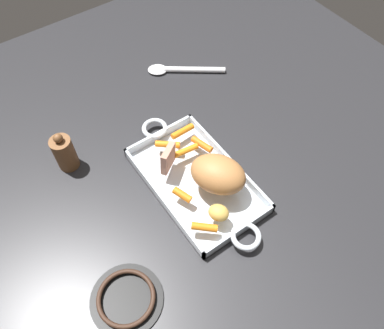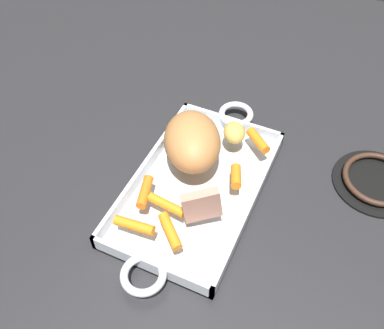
% 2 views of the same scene
% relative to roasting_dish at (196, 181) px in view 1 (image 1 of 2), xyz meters
% --- Properties ---
extents(ground_plane, '(1.72, 1.72, 0.00)m').
position_rel_roasting_dish_xyz_m(ground_plane, '(0.00, 0.00, -0.01)').
color(ground_plane, '#232326').
extents(roasting_dish, '(0.48, 0.22, 0.03)m').
position_rel_roasting_dish_xyz_m(roasting_dish, '(0.00, 0.00, 0.00)').
color(roasting_dish, silver).
rests_on(roasting_dish, ground_plane).
extents(pork_roast, '(0.17, 0.16, 0.08)m').
position_rel_roasting_dish_xyz_m(pork_roast, '(0.05, 0.03, 0.07)').
color(pork_roast, '#B07440').
rests_on(pork_roast, roasting_dish).
extents(roast_slice_thick, '(0.05, 0.07, 0.07)m').
position_rel_roasting_dish_xyz_m(roast_slice_thick, '(-0.07, -0.04, 0.06)').
color(roast_slice_thick, tan).
rests_on(roast_slice_thick, roasting_dish).
extents(baby_carrot_short, '(0.02, 0.07, 0.02)m').
position_rel_roasting_dish_xyz_m(baby_carrot_short, '(-0.14, 0.05, 0.03)').
color(baby_carrot_short, orange).
rests_on(baby_carrot_short, roasting_dish).
extents(baby_carrot_center_right, '(0.05, 0.04, 0.02)m').
position_rel_roasting_dish_xyz_m(baby_carrot_center_right, '(0.03, -0.06, 0.03)').
color(baby_carrot_center_right, orange).
rests_on(baby_carrot_center_right, roasting_dish).
extents(baby_carrot_center_left, '(0.02, 0.07, 0.02)m').
position_rel_roasting_dish_xyz_m(baby_carrot_center_left, '(-0.08, 0.02, 0.03)').
color(baby_carrot_center_left, orange).
rests_on(baby_carrot_center_left, roasting_dish).
extents(baby_carrot_southwest, '(0.07, 0.03, 0.02)m').
position_rel_roasting_dish_xyz_m(baby_carrot_southwest, '(-0.07, 0.07, 0.03)').
color(baby_carrot_southwest, orange).
rests_on(baby_carrot_southwest, roasting_dish).
extents(baby_carrot_northwest, '(0.06, 0.06, 0.02)m').
position_rel_roasting_dish_xyz_m(baby_carrot_northwest, '(0.13, -0.07, 0.03)').
color(baby_carrot_northwest, orange).
rests_on(baby_carrot_northwest, roasting_dish).
extents(baby_carrot_southeast, '(0.06, 0.06, 0.02)m').
position_rel_roasting_dish_xyz_m(baby_carrot_southeast, '(-0.12, -0.01, 0.03)').
color(baby_carrot_southeast, orange).
rests_on(baby_carrot_southeast, roasting_dish).
extents(potato_near_roast, '(0.07, 0.06, 0.04)m').
position_rel_roasting_dish_xyz_m(potato_near_roast, '(0.12, -0.02, 0.04)').
color(potato_near_roast, gold).
rests_on(potato_near_roast, roasting_dish).
extents(stove_burner_rear, '(0.16, 0.16, 0.02)m').
position_rel_roasting_dish_xyz_m(stove_burner_rear, '(0.16, -0.30, -0.00)').
color(stove_burner_rear, black).
rests_on(stove_burner_rear, ground_plane).
extents(serving_spoon, '(0.18, 0.22, 0.02)m').
position_rel_roasting_dish_xyz_m(serving_spoon, '(-0.38, 0.21, -0.00)').
color(serving_spoon, white).
rests_on(serving_spoon, ground_plane).
extents(pepper_mill, '(0.06, 0.06, 0.13)m').
position_rel_roasting_dish_xyz_m(pepper_mill, '(-0.25, -0.25, 0.04)').
color(pepper_mill, brown).
rests_on(pepper_mill, ground_plane).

